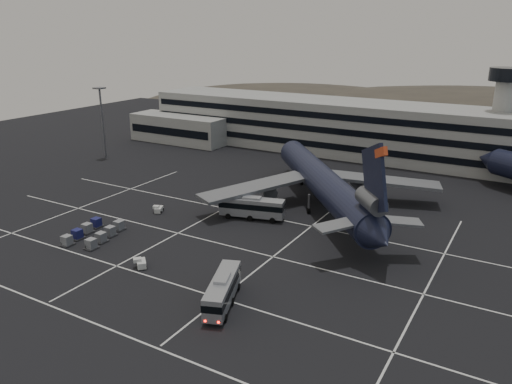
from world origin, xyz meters
TOP-DOWN VIEW (x-y plane):
  - ground at (0.00, 0.00)m, footprint 260.00×260.00m
  - lane_markings at (0.95, 0.72)m, footprint 90.00×55.62m
  - terminal at (-2.95, 71.14)m, footprint 125.00×26.00m
  - hills at (17.99, 170.00)m, footprint 352.00×180.00m
  - lightpole_left at (-55.00, 35.00)m, footprint 2.40×2.40m
  - trijet_main at (10.42, 26.73)m, footprint 41.78×47.50m
  - bus_near at (13.01, -10.97)m, footprint 6.09×10.93m
  - bus_far at (1.21, 16.06)m, footprint 11.97×5.65m
  - tug_a at (-15.33, 10.04)m, footprint 2.09×2.50m
  - tug_b at (-2.61, -8.48)m, footprint 2.54×2.50m
  - uld_cluster at (-16.74, -4.25)m, footprint 8.18×11.00m

SIDE VIEW (x-z plane):
  - hills at x=17.99m, z-range -34.07..9.93m
  - ground at x=0.00m, z-range 0.00..0.00m
  - lane_markings at x=0.95m, z-range 0.00..0.01m
  - tug_a at x=-15.33m, z-range -0.08..1.31m
  - tug_b at x=-2.61m, z-range -0.08..1.36m
  - uld_cluster at x=-16.74m, z-range -0.02..1.61m
  - bus_near at x=13.01m, z-range 0.18..3.97m
  - bus_far at x=1.21m, z-range 0.19..4.31m
  - trijet_main at x=10.42m, z-range -3.79..14.29m
  - terminal at x=-2.95m, z-range -5.07..18.93m
  - lightpole_left at x=-55.00m, z-range 2.68..20.95m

